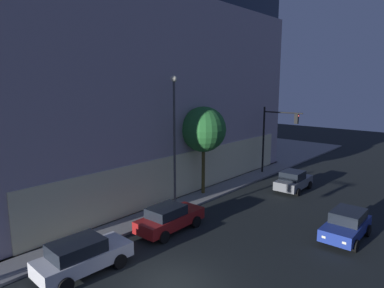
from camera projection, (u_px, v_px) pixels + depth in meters
ground_plane at (171, 287)px, 14.73m from camera, size 120.00×120.00×0.00m
modern_building at (81, 78)px, 35.02m from camera, size 29.92×30.43×18.85m
traffic_light_far_corner at (275, 130)px, 32.12m from camera, size 0.52×3.81×6.44m
street_lamp_sidewalk at (174, 127)px, 23.20m from camera, size 0.44×0.44×9.16m
sidewalk_tree at (203, 129)px, 26.14m from camera, size 3.53×3.53×6.90m
car_white at (82, 256)px, 15.67m from camera, size 4.47×2.17×1.66m
car_red at (169, 218)px, 20.18m from camera, size 4.52×2.02×1.62m
car_blue at (346, 225)px, 19.23m from camera, size 4.10×2.03×1.61m
car_grey at (293, 181)px, 28.00m from camera, size 4.12×2.12×1.68m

